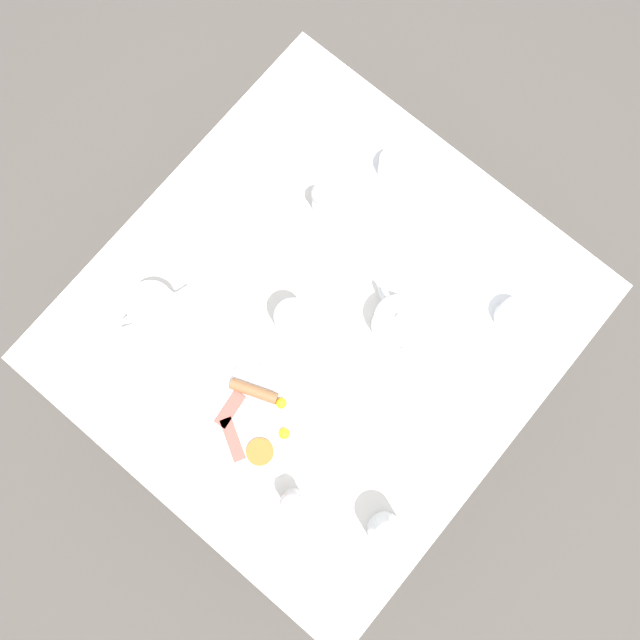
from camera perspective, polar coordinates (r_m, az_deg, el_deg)
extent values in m
plane|color=#4C4742|center=(2.18, 0.00, -3.09)|extent=(8.00, 8.00, 0.00)
cube|color=silver|center=(1.49, 0.00, -0.22)|extent=(1.09, 1.03, 0.03)
cylinder|color=brown|center=(1.88, 1.27, -22.97)|extent=(0.04, 0.04, 0.69)
cylinder|color=brown|center=(1.97, 20.05, 0.47)|extent=(0.04, 0.04, 0.69)
cylinder|color=brown|center=(1.95, -20.30, -4.17)|extent=(0.04, 0.04, 0.69)
cylinder|color=brown|center=(2.04, -1.13, 17.33)|extent=(0.04, 0.04, 0.69)
cylinder|color=white|center=(1.45, -5.73, -9.20)|extent=(0.26, 0.26, 0.01)
cylinder|color=white|center=(1.44, -3.26, -10.33)|extent=(0.06, 0.06, 0.00)
sphere|color=yellow|center=(1.43, -3.28, -10.33)|extent=(0.03, 0.03, 0.03)
cylinder|color=white|center=(1.44, -3.53, -7.62)|extent=(0.07, 0.07, 0.00)
sphere|color=yellow|center=(1.43, -3.56, -7.61)|extent=(0.03, 0.03, 0.03)
cylinder|color=brown|center=(1.44, -6.06, -6.48)|extent=(0.06, 0.11, 0.03)
cube|color=#B74C42|center=(1.45, -8.23, -8.07)|extent=(0.09, 0.04, 0.01)
cube|color=#B74C42|center=(1.45, -7.99, -10.76)|extent=(0.07, 0.10, 0.01)
cylinder|color=#D16023|center=(1.44, -5.51, -11.91)|extent=(0.06, 0.06, 0.01)
cylinder|color=white|center=(1.43, 6.96, -0.18)|extent=(0.11, 0.11, 0.10)
cylinder|color=white|center=(1.38, 7.22, 0.16)|extent=(0.08, 0.08, 0.01)
sphere|color=white|center=(1.37, 7.29, 0.25)|extent=(0.02, 0.02, 0.02)
cone|color=white|center=(1.42, 8.11, -2.71)|extent=(0.04, 0.06, 0.05)
torus|color=white|center=(1.44, 6.04, 1.96)|extent=(0.05, 0.07, 0.08)
cylinder|color=white|center=(1.48, -14.83, 1.09)|extent=(0.11, 0.11, 0.10)
cylinder|color=white|center=(1.43, -15.37, 1.47)|extent=(0.08, 0.08, 0.01)
sphere|color=white|center=(1.41, -15.51, 1.57)|extent=(0.02, 0.02, 0.02)
cone|color=white|center=(1.46, -12.59, 2.55)|extent=(0.06, 0.04, 0.05)
torus|color=white|center=(1.48, -16.76, -0.06)|extent=(0.08, 0.04, 0.08)
cylinder|color=white|center=(1.58, 6.68, 13.40)|extent=(0.16, 0.16, 0.01)
cylinder|color=white|center=(1.55, 6.82, 13.87)|extent=(0.08, 0.08, 0.06)
cylinder|color=tan|center=(1.56, 6.79, 13.76)|extent=(0.07, 0.07, 0.04)
torus|color=white|center=(1.57, 8.01, 14.75)|extent=(0.05, 0.01, 0.05)
cylinder|color=white|center=(1.54, 16.90, 0.20)|extent=(0.16, 0.16, 0.01)
cylinder|color=white|center=(1.50, 17.26, 0.41)|extent=(0.08, 0.08, 0.06)
cylinder|color=tan|center=(1.51, 17.17, 0.36)|extent=(0.07, 0.07, 0.04)
torus|color=white|center=(1.51, 18.48, -0.61)|extent=(0.01, 0.05, 0.05)
cylinder|color=white|center=(1.39, -2.37, -0.20)|extent=(0.08, 0.08, 0.16)
cylinder|color=white|center=(1.41, 6.23, -18.98)|extent=(0.08, 0.08, 0.14)
cylinder|color=#BCBCC1|center=(1.50, 0.18, 10.80)|extent=(0.05, 0.05, 0.08)
sphere|color=#BCBCC1|center=(1.45, 0.19, 11.53)|extent=(0.05, 0.05, 0.05)
cylinder|color=#BCBCC1|center=(1.43, -2.58, -16.16)|extent=(0.05, 0.05, 0.08)
sphere|color=#BCBCC1|center=(1.37, -2.68, -16.43)|extent=(0.05, 0.05, 0.05)
cube|color=white|center=(1.54, 11.13, 7.14)|extent=(0.17, 0.13, 0.01)
cube|color=silver|center=(1.63, -0.78, 17.84)|extent=(0.18, 0.06, 0.00)
cube|color=silver|center=(1.56, -7.95, 11.17)|extent=(0.06, 0.22, 0.00)
cube|color=silver|center=(1.50, 14.19, -5.97)|extent=(0.17, 0.02, 0.00)
cube|color=silver|center=(1.50, -2.53, 5.12)|extent=(0.06, 0.17, 0.00)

